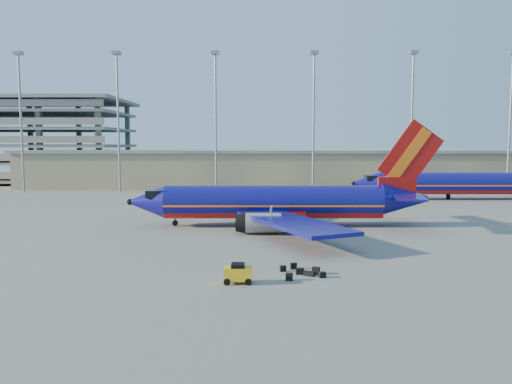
% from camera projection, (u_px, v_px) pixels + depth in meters
% --- Properties ---
extents(ground, '(220.00, 220.00, 0.00)m').
position_uv_depth(ground, '(225.00, 231.00, 57.51)').
color(ground, slate).
rests_on(ground, ground).
extents(terminal_building, '(122.00, 16.00, 8.50)m').
position_uv_depth(terminal_building, '(286.00, 168.00, 114.72)').
color(terminal_building, gray).
rests_on(terminal_building, ground).
extents(parking_garage, '(62.00, 32.00, 21.40)m').
position_uv_depth(parking_garage, '(8.00, 137.00, 130.56)').
color(parking_garage, slate).
rests_on(parking_garage, ground).
extents(light_mast_row, '(101.60, 1.60, 28.65)m').
position_uv_depth(light_mast_row, '(265.00, 107.00, 101.53)').
color(light_mast_row, gray).
rests_on(light_mast_row, ground).
extents(aircraft_main, '(38.50, 37.07, 13.04)m').
position_uv_depth(aircraft_main, '(281.00, 203.00, 61.10)').
color(aircraft_main, navy).
rests_on(aircraft_main, ground).
extents(aircraft_second, '(37.73, 14.71, 12.79)m').
position_uv_depth(aircraft_second, '(454.00, 183.00, 89.96)').
color(aircraft_second, navy).
rests_on(aircraft_second, ground).
extents(baggage_tug, '(2.03, 1.23, 1.45)m').
position_uv_depth(baggage_tug, '(238.00, 273.00, 36.12)').
color(baggage_tug, gold).
rests_on(baggage_tug, ground).
extents(luggage_pile, '(3.45, 3.72, 0.55)m').
position_uv_depth(luggage_pile, '(303.00, 272.00, 38.47)').
color(luggage_pile, black).
rests_on(luggage_pile, ground).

